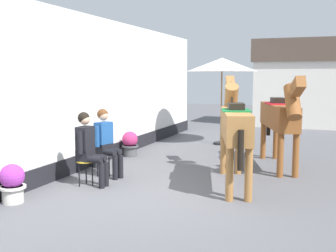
% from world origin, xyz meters
% --- Properties ---
extents(ground_plane, '(40.00, 40.00, 0.00)m').
position_xyz_m(ground_plane, '(0.00, 3.00, 0.00)').
color(ground_plane, '#56565B').
extents(pub_facade_wall, '(0.34, 14.00, 3.40)m').
position_xyz_m(pub_facade_wall, '(-2.55, 1.50, 1.54)').
color(pub_facade_wall, white).
rests_on(pub_facade_wall, ground_plane).
extents(distant_cottage, '(3.40, 2.60, 3.50)m').
position_xyz_m(distant_cottage, '(1.40, 11.46, 1.80)').
color(distant_cottage, silver).
rests_on(distant_cottage, ground_plane).
extents(seated_visitor_near, '(0.61, 0.49, 1.39)m').
position_xyz_m(seated_visitor_near, '(-1.55, 0.04, 0.78)').
color(seated_visitor_near, gold).
rests_on(seated_visitor_near, ground_plane).
extents(seated_visitor_far, '(0.61, 0.48, 1.39)m').
position_xyz_m(seated_visitor_far, '(-1.59, 0.79, 0.78)').
color(seated_visitor_far, black).
rests_on(seated_visitor_far, ground_plane).
extents(saddled_horse_near, '(1.11, 2.92, 2.06)m').
position_xyz_m(saddled_horse_near, '(0.97, 1.12, 1.16)').
color(saddled_horse_near, '#9E6B38').
rests_on(saddled_horse_near, ground_plane).
extents(saddled_horse_far, '(1.20, 2.89, 2.06)m').
position_xyz_m(saddled_horse_far, '(1.62, 2.85, 1.16)').
color(saddled_horse_far, brown).
rests_on(saddled_horse_far, ground_plane).
extents(flower_planter_nearest, '(0.43, 0.43, 0.64)m').
position_xyz_m(flower_planter_nearest, '(-2.15, -1.32, 0.33)').
color(flower_planter_nearest, beige).
rests_on(flower_planter_nearest, ground_plane).
extents(flower_planter_inner_far, '(0.43, 0.43, 0.64)m').
position_xyz_m(flower_planter_inner_far, '(-2.15, 1.52, 0.33)').
color(flower_planter_inner_far, '#4C4C51').
rests_on(flower_planter_inner_far, ground_plane).
extents(flower_planter_farthest, '(0.43, 0.43, 0.64)m').
position_xyz_m(flower_planter_farthest, '(-2.10, 2.94, 0.33)').
color(flower_planter_farthest, '#4C4C51').
rests_on(flower_planter_farthest, ground_plane).
extents(cafe_parasol, '(2.10, 2.10, 2.58)m').
position_xyz_m(cafe_parasol, '(-0.36, 5.59, 2.36)').
color(cafe_parasol, black).
rests_on(cafe_parasol, ground_plane).
extents(spare_stool_white, '(0.32, 0.32, 0.46)m').
position_xyz_m(spare_stool_white, '(0.44, 4.37, 0.40)').
color(spare_stool_white, white).
rests_on(spare_stool_white, ground_plane).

